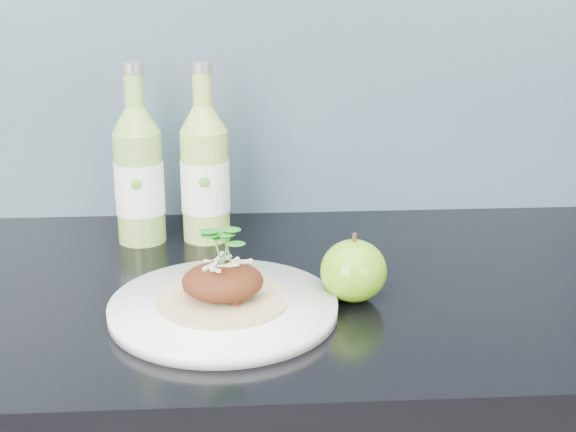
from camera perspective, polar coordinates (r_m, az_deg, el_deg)
The scene contains 5 objects.
dinner_plate at distance 0.95m, azimuth -4.61°, elevation -6.51°, with size 0.31×0.31×0.02m.
pork_taco at distance 0.94m, azimuth -4.67°, elevation -4.49°, with size 0.16×0.16×0.10m.
green_apple at distance 0.98m, azimuth 4.69°, elevation -3.90°, with size 0.10×0.10×0.09m.
cider_bottle_left at distance 1.17m, azimuth -10.55°, elevation 2.84°, with size 0.08×0.08×0.26m.
cider_bottle_right at distance 1.17m, azimuth -5.92°, elevation 3.00°, with size 0.08×0.08×0.26m.
Camera 1 is at (0.02, 0.74, 1.31)m, focal length 50.00 mm.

